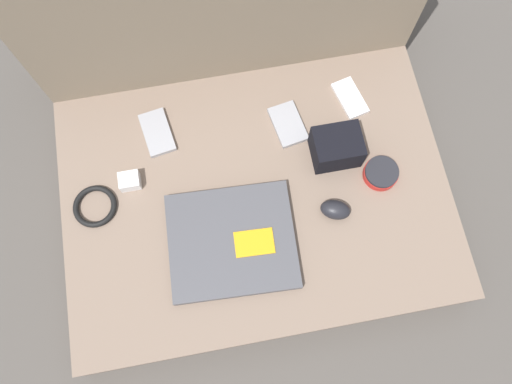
{
  "coord_description": "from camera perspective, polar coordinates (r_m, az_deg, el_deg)",
  "views": [
    {
      "loc": [
        -0.06,
        -0.35,
        1.26
      ],
      "look_at": [
        0.0,
        0.0,
        0.13
      ],
      "focal_mm": 35.0,
      "sensor_mm": 36.0,
      "label": 1
    }
  ],
  "objects": [
    {
      "name": "ground_plane",
      "position": [
        1.31,
        -0.0,
        -1.71
      ],
      "size": [
        8.0,
        8.0,
        0.0
      ],
      "primitive_type": "plane",
      "color": "#4C4742"
    },
    {
      "name": "laptop",
      "position": [
        1.16,
        -2.76,
        -5.65
      ],
      "size": [
        0.3,
        0.27,
        0.03
      ],
      "rotation": [
        0.0,
        0.0,
        -0.05
      ],
      "color": "#47474C",
      "rests_on": "couch_seat"
    },
    {
      "name": "charger_brick",
      "position": [
        1.23,
        -14.24,
        1.23
      ],
      "size": [
        0.05,
        0.04,
        0.03
      ],
      "color": "silver",
      "rests_on": "couch_seat"
    },
    {
      "name": "couch_backrest",
      "position": [
        1.28,
        -3.78,
        20.32
      ],
      "size": [
        0.93,
        0.2,
        0.5
      ],
      "color": "#7F705B",
      "rests_on": "ground_plane"
    },
    {
      "name": "phone_small",
      "position": [
        1.32,
        10.69,
        10.51
      ],
      "size": [
        0.08,
        0.12,
        0.01
      ],
      "rotation": [
        0.0,
        0.0,
        0.24
      ],
      "color": "silver",
      "rests_on": "couch_seat"
    },
    {
      "name": "computer_mouse",
      "position": [
        1.18,
        9.06,
        -2.01
      ],
      "size": [
        0.08,
        0.07,
        0.04
      ],
      "rotation": [
        0.0,
        0.0,
        -0.39
      ],
      "color": "black",
      "rests_on": "couch_seat"
    },
    {
      "name": "phone_black",
      "position": [
        1.28,
        -11.22,
        6.67
      ],
      "size": [
        0.08,
        0.13,
        0.01
      ],
      "rotation": [
        0.0,
        0.0,
        0.16
      ],
      "color": "#99999E",
      "rests_on": "couch_seat"
    },
    {
      "name": "speaker_puck",
      "position": [
        1.24,
        14.09,
        2.1
      ],
      "size": [
        0.08,
        0.08,
        0.03
      ],
      "color": "red",
      "rests_on": "couch_seat"
    },
    {
      "name": "phone_silver",
      "position": [
        1.26,
        3.67,
        7.73
      ],
      "size": [
        0.09,
        0.12,
        0.01
      ],
      "rotation": [
        0.0,
        0.0,
        0.17
      ],
      "color": "#99999E",
      "rests_on": "couch_seat"
    },
    {
      "name": "couch_seat",
      "position": [
        1.25,
        -0.0,
        -1.03
      ],
      "size": [
        0.93,
        0.67,
        0.11
      ],
      "color": "#7A6656",
      "rests_on": "ground_plane"
    },
    {
      "name": "cable_coil",
      "position": [
        1.25,
        -17.93,
        -1.57
      ],
      "size": [
        0.1,
        0.1,
        0.01
      ],
      "color": "black",
      "rests_on": "couch_seat"
    },
    {
      "name": "camera_pouch",
      "position": [
        1.21,
        9.18,
        5.07
      ],
      "size": [
        0.11,
        0.09,
        0.08
      ],
      "color": "black",
      "rests_on": "couch_seat"
    }
  ]
}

